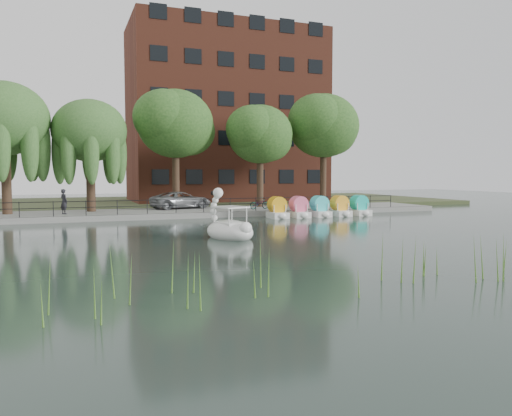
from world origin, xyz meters
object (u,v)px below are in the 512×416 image
minivan (181,199)px  swan_boat (229,227)px  bicycle (259,203)px  pedestrian (64,200)px

minivan → swan_boat: (-1.03, -15.69, -0.63)m
bicycle → swan_boat: 14.54m
pedestrian → swan_boat: swan_boat is taller
minivan → pedestrian: pedestrian is taller
pedestrian → minivan: bearing=-105.8°
minivan → swan_boat: bearing=162.5°
pedestrian → swan_boat: (7.64, -13.15, -0.85)m
swan_boat → pedestrian: bearing=100.8°
minivan → bicycle: size_ratio=3.22×
swan_boat → bicycle: bearing=43.6°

